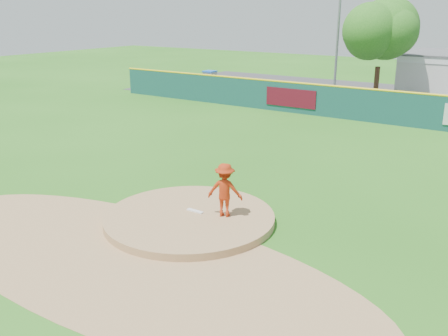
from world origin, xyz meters
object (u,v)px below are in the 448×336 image
Objects in this scene: deciduous_tree at (380,39)px; light_pole_left at (339,16)px; pitcher at (225,190)px; playground_slide at (209,79)px.

light_pole_left is (-4.00, 2.00, 1.50)m from deciduous_tree.
pitcher is 28.83m from playground_slide.
light_pole_left is at bearing 17.79° from playground_slide.
playground_slide is 11.92m from light_pole_left.
playground_slide is (-17.17, 23.15, -0.35)m from pitcher.
light_pole_left is at bearing 153.43° from deciduous_tree.
pitcher is at bearing -75.18° from light_pole_left.
light_pole_left is (10.18, 3.27, 5.28)m from playground_slide.
pitcher is at bearing -83.02° from deciduous_tree.
pitcher is 0.24× the size of deciduous_tree.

